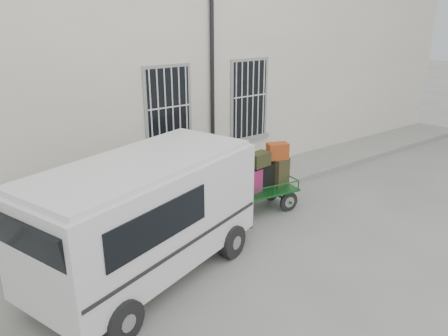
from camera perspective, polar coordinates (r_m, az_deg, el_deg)
The scene contains 5 objects.
ground at distance 10.05m, azimuth 3.89°, elevation -7.88°, with size 80.00×80.00×0.00m, color slate.
building at distance 13.66m, azimuth -11.32°, elevation 12.35°, with size 24.00×5.15×6.00m.
sidewalk at distance 11.61m, azimuth -3.18°, elevation -3.55°, with size 24.00×1.70×0.15m, color gray.
luggage_cart at distance 10.46m, azimuth 3.57°, elevation -1.31°, with size 2.62×1.30×1.66m.
van at distance 7.90m, azimuth -10.40°, elevation -5.69°, with size 4.83×3.18×2.26m.
Camera 1 is at (-5.88, -6.72, 4.62)m, focal length 35.00 mm.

